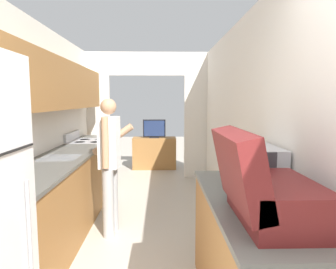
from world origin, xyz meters
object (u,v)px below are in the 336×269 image
object	(u,v)px
range_oven	(91,168)
tv_cabinet	(154,153)
person	(110,163)
suitcase	(263,189)
microwave	(254,165)
television	(154,129)

from	to	relation	value
range_oven	tv_cabinet	bearing A→B (deg)	62.67
range_oven	person	xyz separation A→B (m)	(0.56, -1.46, 0.38)
person	suitcase	distance (m)	2.18
range_oven	suitcase	world-z (taller)	suitcase
person	microwave	size ratio (longest dim) A/B	3.02
range_oven	tv_cabinet	distance (m)	2.20
tv_cabinet	television	distance (m)	0.56
person	television	size ratio (longest dim) A/B	3.12
suitcase	tv_cabinet	xyz separation A→B (m)	(-0.70, 5.25, -0.73)
television	suitcase	bearing A→B (deg)	-82.38
person	suitcase	size ratio (longest dim) A/B	2.42
tv_cabinet	range_oven	bearing A→B (deg)	-117.33
range_oven	microwave	distance (m)	3.24
television	tv_cabinet	bearing A→B (deg)	90.00
range_oven	television	xyz separation A→B (m)	(1.01, 1.91, 0.46)
suitcase	television	world-z (taller)	suitcase
person	tv_cabinet	size ratio (longest dim) A/B	1.61
range_oven	microwave	world-z (taller)	microwave
range_oven	television	size ratio (longest dim) A/B	2.07
person	television	world-z (taller)	person
microwave	television	bearing A→B (deg)	101.12
range_oven	person	world-z (taller)	person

